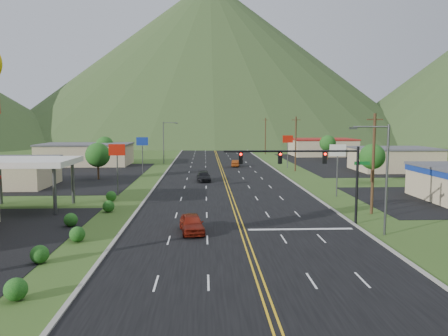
{
  "coord_description": "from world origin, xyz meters",
  "views": [
    {
      "loc": [
        -3.17,
        -24.24,
        9.32
      ],
      "look_at": [
        -1.22,
        19.73,
        4.5
      ],
      "focal_mm": 35.0,
      "sensor_mm": 36.0,
      "label": 1
    }
  ],
  "objects_px": {
    "streetlight_west": "(165,140)",
    "gas_canopy": "(25,163)",
    "traffic_signal": "(313,165)",
    "streetlight_east": "(383,172)",
    "car_red_near": "(192,224)",
    "car_dark_mid": "(204,177)",
    "car_red_far": "(236,163)"
  },
  "relations": [
    {
      "from": "streetlight_west",
      "to": "gas_canopy",
      "type": "xyz_separation_m",
      "value": [
        -10.32,
        -48.0,
        -0.31
      ]
    },
    {
      "from": "traffic_signal",
      "to": "car_red_far",
      "type": "height_order",
      "value": "traffic_signal"
    },
    {
      "from": "streetlight_east",
      "to": "car_red_near",
      "type": "bearing_deg",
      "value": 175.09
    },
    {
      "from": "car_red_near",
      "to": "car_red_far",
      "type": "relative_size",
      "value": 1.1
    },
    {
      "from": "car_red_near",
      "to": "car_dark_mid",
      "type": "xyz_separation_m",
      "value": [
        0.94,
        30.72,
        -0.07
      ]
    },
    {
      "from": "car_red_near",
      "to": "car_red_far",
      "type": "xyz_separation_m",
      "value": [
        7.34,
        51.54,
        -0.09
      ]
    },
    {
      "from": "traffic_signal",
      "to": "streetlight_west",
      "type": "xyz_separation_m",
      "value": [
        -18.16,
        56.0,
        -0.15
      ]
    },
    {
      "from": "traffic_signal",
      "to": "streetlight_east",
      "type": "height_order",
      "value": "streetlight_east"
    },
    {
      "from": "gas_canopy",
      "to": "car_dark_mid",
      "type": "height_order",
      "value": "gas_canopy"
    },
    {
      "from": "traffic_signal",
      "to": "car_dark_mid",
      "type": "height_order",
      "value": "traffic_signal"
    },
    {
      "from": "car_dark_mid",
      "to": "gas_canopy",
      "type": "bearing_deg",
      "value": -136.25
    },
    {
      "from": "streetlight_west",
      "to": "car_red_near",
      "type": "relative_size",
      "value": 1.99
    },
    {
      "from": "streetlight_west",
      "to": "car_dark_mid",
      "type": "distance_m",
      "value": 29.51
    },
    {
      "from": "streetlight_east",
      "to": "car_red_far",
      "type": "bearing_deg",
      "value": 98.72
    },
    {
      "from": "traffic_signal",
      "to": "car_dark_mid",
      "type": "bearing_deg",
      "value": 109.29
    },
    {
      "from": "car_dark_mid",
      "to": "car_red_far",
      "type": "distance_m",
      "value": 21.78
    },
    {
      "from": "gas_canopy",
      "to": "car_dark_mid",
      "type": "relative_size",
      "value": 2.08
    },
    {
      "from": "gas_canopy",
      "to": "car_red_near",
      "type": "relative_size",
      "value": 2.21
    },
    {
      "from": "streetlight_east",
      "to": "car_red_far",
      "type": "height_order",
      "value": "streetlight_east"
    },
    {
      "from": "traffic_signal",
      "to": "car_red_far",
      "type": "xyz_separation_m",
      "value": [
        -3.42,
        48.87,
        -4.65
      ]
    },
    {
      "from": "gas_canopy",
      "to": "car_red_far",
      "type": "relative_size",
      "value": 2.44
    },
    {
      "from": "streetlight_west",
      "to": "gas_canopy",
      "type": "distance_m",
      "value": 49.1
    },
    {
      "from": "traffic_signal",
      "to": "gas_canopy",
      "type": "xyz_separation_m",
      "value": [
        -28.48,
        8.0,
        -0.46
      ]
    },
    {
      "from": "car_red_near",
      "to": "gas_canopy",
      "type": "bearing_deg",
      "value": 140.91
    },
    {
      "from": "streetlight_west",
      "to": "car_red_near",
      "type": "distance_m",
      "value": 59.3
    },
    {
      "from": "streetlight_west",
      "to": "car_red_far",
      "type": "xyz_separation_m",
      "value": [
        14.75,
        -7.14,
        -4.5
      ]
    },
    {
      "from": "car_red_far",
      "to": "car_dark_mid",
      "type": "bearing_deg",
      "value": 80.93
    },
    {
      "from": "traffic_signal",
      "to": "streetlight_west",
      "type": "relative_size",
      "value": 1.46
    },
    {
      "from": "traffic_signal",
      "to": "streetlight_east",
      "type": "xyz_separation_m",
      "value": [
        4.7,
        -4.0,
        -0.15
      ]
    },
    {
      "from": "car_red_far",
      "to": "traffic_signal",
      "type": "bearing_deg",
      "value": 102.03
    },
    {
      "from": "car_dark_mid",
      "to": "car_red_far",
      "type": "bearing_deg",
      "value": 69.61
    },
    {
      "from": "streetlight_east",
      "to": "gas_canopy",
      "type": "bearing_deg",
      "value": 160.12
    }
  ]
}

